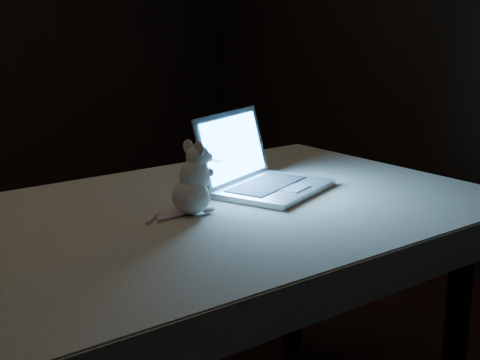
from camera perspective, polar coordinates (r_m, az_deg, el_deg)
table at (r=2.20m, az=-1.77°, el=-12.97°), size 1.57×1.01×0.84m
tablecloth at (r=2.05m, az=-3.74°, el=-3.83°), size 1.89×1.48×0.11m
laptop at (r=2.18m, az=2.92°, el=2.19°), size 0.45×0.43×0.25m
plush_mouse at (r=1.95m, az=-4.08°, el=0.13°), size 0.16×0.16×0.21m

